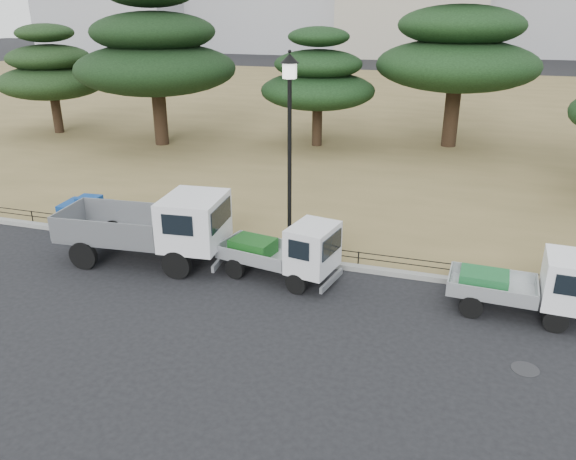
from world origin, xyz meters
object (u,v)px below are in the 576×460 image
(truck_large, at_px, (153,225))
(truck_kei_rear, at_px, (529,284))
(street_lamp, at_px, (290,124))
(tarp_pile, at_px, (87,212))
(truck_kei_front, at_px, (286,251))

(truck_large, distance_m, truck_kei_rear, 10.77)
(truck_large, distance_m, street_lamp, 5.16)
(street_lamp, relative_size, tarp_pile, 3.55)
(truck_kei_rear, xyz_separation_m, tarp_pile, (-14.61, 1.87, -0.30))
(truck_kei_front, distance_m, street_lamp, 3.68)
(truck_kei_rear, relative_size, tarp_pile, 2.00)
(truck_kei_rear, distance_m, tarp_pile, 14.74)
(truck_kei_rear, height_order, street_lamp, street_lamp)
(truck_large, bearing_deg, street_lamp, 17.02)
(truck_large, distance_m, tarp_pile, 4.34)
(truck_kei_front, bearing_deg, truck_large, -168.41)
(truck_large, relative_size, truck_kei_rear, 1.54)
(truck_kei_rear, xyz_separation_m, street_lamp, (-6.88, 1.56, 3.37))
(truck_kei_rear, bearing_deg, street_lamp, 169.98)
(street_lamp, xyz_separation_m, tarp_pile, (-7.73, 0.31, -3.67))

